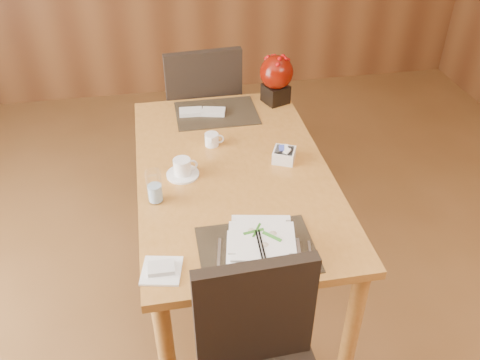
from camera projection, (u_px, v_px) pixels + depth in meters
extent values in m
cube|color=#BF7E35|center=(233.00, 173.00, 2.42)|extent=(0.90, 1.50, 0.04)
cylinder|color=#BF7E35|center=(167.00, 357.00, 2.04)|extent=(0.07, 0.07, 0.71)
cylinder|color=#BF7E35|center=(153.00, 164.00, 3.13)|extent=(0.07, 0.07, 0.71)
cylinder|color=#BF7E35|center=(352.00, 328.00, 2.15)|extent=(0.07, 0.07, 0.71)
cylinder|color=#BF7E35|center=(276.00, 152.00, 3.24)|extent=(0.07, 0.07, 0.71)
cube|color=black|center=(257.00, 249.00, 1.97)|extent=(0.45, 0.33, 0.01)
cube|color=black|center=(217.00, 113.00, 2.84)|extent=(0.45, 0.33, 0.01)
cube|color=white|center=(261.00, 256.00, 1.93)|extent=(0.31, 0.31, 0.01)
cube|color=white|center=(261.00, 247.00, 1.90)|extent=(0.22, 0.22, 0.09)
cylinder|color=#D7D573|center=(261.00, 246.00, 1.90)|extent=(0.17, 0.17, 0.07)
cylinder|color=white|center=(183.00, 174.00, 2.36)|extent=(0.15, 0.15, 0.01)
cylinder|color=white|center=(182.00, 167.00, 2.34)|extent=(0.08, 0.08, 0.08)
cylinder|color=black|center=(182.00, 161.00, 2.32)|extent=(0.07, 0.07, 0.01)
cylinder|color=white|center=(154.00, 187.00, 2.17)|extent=(0.08, 0.08, 0.16)
cube|color=white|center=(284.00, 155.00, 2.44)|extent=(0.13, 0.13, 0.06)
cube|color=black|center=(276.00, 94.00, 2.92)|extent=(0.16, 0.16, 0.11)
sphere|color=#740F04|center=(276.00, 72.00, 2.84)|extent=(0.19, 0.19, 0.19)
cube|color=white|center=(162.00, 271.00, 1.87)|extent=(0.17, 0.17, 0.01)
cube|color=black|center=(255.00, 314.00, 1.76)|extent=(0.43, 0.06, 0.48)
cube|color=black|center=(200.00, 118.00, 3.36)|extent=(0.51, 0.51, 0.06)
cube|color=black|center=(204.00, 93.00, 3.02)|extent=(0.46, 0.09, 0.51)
cylinder|color=black|center=(222.00, 132.00, 3.70)|extent=(0.04, 0.04, 0.44)
cylinder|color=black|center=(236.00, 161.00, 3.40)|extent=(0.04, 0.04, 0.44)
cylinder|color=black|center=(169.00, 139.00, 3.62)|extent=(0.04, 0.04, 0.44)
cylinder|color=black|center=(178.00, 170.00, 3.32)|extent=(0.04, 0.04, 0.44)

